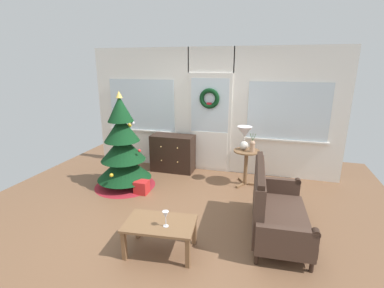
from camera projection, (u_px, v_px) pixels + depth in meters
The scene contains 11 objects.
ground_plane at pixel (179, 217), 4.22m from camera, with size 6.76×6.76×0.00m, color brown.
back_wall_with_door at pixel (210, 111), 5.79m from camera, with size 5.20×0.19×2.55m.
christmas_tree at pixel (123, 153), 5.14m from camera, with size 1.13×1.13×1.78m.
dresser_cabinet at pixel (173, 153), 5.96m from camera, with size 0.90×0.45×0.78m.
settee_sofa at pixel (272, 208), 3.73m from camera, with size 0.80×1.51×0.96m.
side_table at pixel (246, 160), 5.23m from camera, with size 0.50×0.48×0.68m.
table_lamp at pixel (244, 135), 5.15m from camera, with size 0.28×0.28×0.44m.
flower_vase at pixel (252, 146), 5.06m from camera, with size 0.11×0.10×0.35m.
coffee_table at pixel (160, 227), 3.37m from camera, with size 0.89×0.61×0.40m.
wine_glass at pixel (166, 215), 3.23m from camera, with size 0.08×0.08×0.20m.
gift_box at pixel (142, 187), 4.97m from camera, with size 0.23×0.21×0.23m, color red.
Camera 1 is at (1.23, -3.55, 2.24)m, focal length 26.16 mm.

